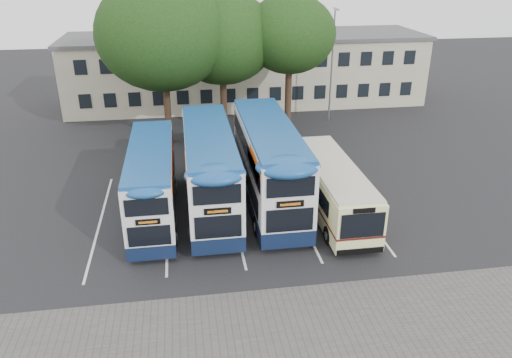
{
  "coord_description": "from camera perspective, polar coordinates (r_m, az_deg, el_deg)",
  "views": [
    {
      "loc": [
        -6.12,
        -18.84,
        12.86
      ],
      "look_at": [
        -2.47,
        5.0,
        1.92
      ],
      "focal_mm": 35.0,
      "sensor_mm": 36.0,
      "label": 1
    }
  ],
  "objects": [
    {
      "name": "bus_dd_left",
      "position": [
        26.4,
        -11.79,
        -0.08
      ],
      "size": [
        2.27,
        9.36,
        3.9
      ],
      "color": "#0F1B39",
      "rests_on": "ground"
    },
    {
      "name": "depot_building",
      "position": [
        47.25,
        -1.11,
        12.54
      ],
      "size": [
        32.4,
        8.4,
        6.2
      ],
      "color": "#A5A185",
      "rests_on": "ground"
    },
    {
      "name": "bus_dd_right",
      "position": [
        27.3,
        1.46,
        2.12
      ],
      "size": [
        2.65,
        10.95,
        4.56
      ],
      "color": "#0F1B39",
      "rests_on": "ground"
    },
    {
      "name": "ground",
      "position": [
        23.62,
        7.88,
        -8.85
      ],
      "size": [
        120.0,
        120.0,
        0.0
      ],
      "primitive_type": "plane",
      "color": "black",
      "rests_on": "ground"
    },
    {
      "name": "bus_dd_mid",
      "position": [
        26.8,
        -5.33,
        1.37
      ],
      "size": [
        2.56,
        10.55,
        4.39
      ],
      "color": "#0F1B39",
      "rests_on": "ground"
    },
    {
      "name": "bay_lines",
      "position": [
        27.19,
        -2.68,
        -3.84
      ],
      "size": [
        14.12,
        11.0,
        0.01
      ],
      "color": "silver",
      "rests_on": "ground"
    },
    {
      "name": "tree_mid",
      "position": [
        37.42,
        -3.92,
        15.79
      ],
      "size": [
        7.83,
        7.83,
        10.63
      ],
      "color": "black",
      "rests_on": "ground"
    },
    {
      "name": "bus_single",
      "position": [
        26.92,
        8.67,
        -0.68
      ],
      "size": [
        2.37,
        9.33,
        2.78
      ],
      "color": "#FCFAA8",
      "rests_on": "ground"
    },
    {
      "name": "lamp_post",
      "position": [
        41.4,
        8.71,
        13.3
      ],
      "size": [
        0.25,
        1.05,
        9.06
      ],
      "color": "gray",
      "rests_on": "ground"
    },
    {
      "name": "tree_left",
      "position": [
        35.98,
        -10.7,
        15.97
      ],
      "size": [
        9.08,
        9.08,
        11.7
      ],
      "color": "black",
      "rests_on": "ground"
    },
    {
      "name": "tree_right",
      "position": [
        37.4,
        3.88,
        16.15
      ],
      "size": [
        6.63,
        6.63,
        10.37
      ],
      "color": "black",
      "rests_on": "ground"
    },
    {
      "name": "paving_strip",
      "position": [
        19.33,
        6.16,
        -17.44
      ],
      "size": [
        40.0,
        6.0,
        0.01
      ],
      "primitive_type": "cube",
      "color": "#595654",
      "rests_on": "ground"
    }
  ]
}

